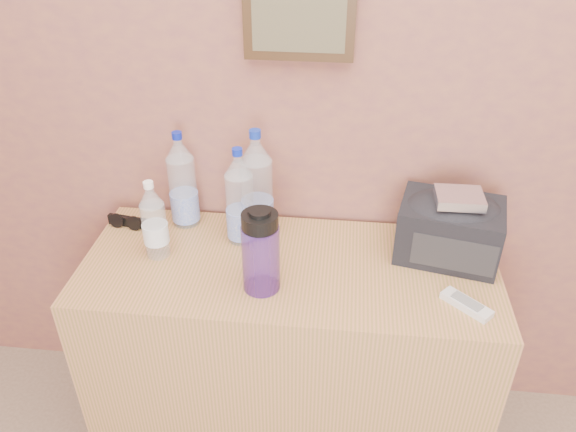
{
  "coord_description": "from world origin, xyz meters",
  "views": [
    {
      "loc": [
        -0.08,
        0.45,
        1.75
      ],
      "look_at": [
        -0.23,
        1.71,
        0.93
      ],
      "focal_mm": 35.0,
      "sensor_mm": 36.0,
      "label": 1
    }
  ],
  "objects_px": {
    "pet_large_a": "(183,184)",
    "pet_large_c": "(240,201)",
    "dresser": "(289,356)",
    "ac_remote": "(466,304)",
    "nalgene_bottle": "(261,251)",
    "sunglasses": "(128,221)",
    "toiletry_bag": "(450,227)",
    "foil_packet": "(459,198)",
    "pet_large_b": "(257,190)",
    "pet_small": "(154,224)"
  },
  "relations": [
    {
      "from": "dresser",
      "to": "toiletry_bag",
      "type": "xyz_separation_m",
      "value": [
        0.45,
        0.1,
        0.47
      ]
    },
    {
      "from": "pet_large_c",
      "to": "ac_remote",
      "type": "bearing_deg",
      "value": -20.8
    },
    {
      "from": "pet_large_b",
      "to": "nalgene_bottle",
      "type": "bearing_deg",
      "value": -78.97
    },
    {
      "from": "pet_large_a",
      "to": "nalgene_bottle",
      "type": "distance_m",
      "value": 0.41
    },
    {
      "from": "pet_large_b",
      "to": "foil_packet",
      "type": "xyz_separation_m",
      "value": [
        0.57,
        -0.07,
        0.05
      ]
    },
    {
      "from": "sunglasses",
      "to": "pet_large_c",
      "type": "bearing_deg",
      "value": 4.12
    },
    {
      "from": "nalgene_bottle",
      "to": "sunglasses",
      "type": "relative_size",
      "value": 1.89
    },
    {
      "from": "sunglasses",
      "to": "toiletry_bag",
      "type": "bearing_deg",
      "value": 6.23
    },
    {
      "from": "dresser",
      "to": "sunglasses",
      "type": "relative_size",
      "value": 9.23
    },
    {
      "from": "dresser",
      "to": "pet_small",
      "type": "xyz_separation_m",
      "value": [
        -0.39,
        0.01,
        0.48
      ]
    },
    {
      "from": "ac_remote",
      "to": "toiletry_bag",
      "type": "bearing_deg",
      "value": 139.08
    },
    {
      "from": "nalgene_bottle",
      "to": "ac_remote",
      "type": "distance_m",
      "value": 0.56
    },
    {
      "from": "dresser",
      "to": "foil_packet",
      "type": "bearing_deg",
      "value": 10.23
    },
    {
      "from": "pet_large_b",
      "to": "pet_large_a",
      "type": "bearing_deg",
      "value": 171.26
    },
    {
      "from": "pet_large_a",
      "to": "nalgene_bottle",
      "type": "bearing_deg",
      "value": -45.36
    },
    {
      "from": "nalgene_bottle",
      "to": "dresser",
      "type": "bearing_deg",
      "value": 59.26
    },
    {
      "from": "nalgene_bottle",
      "to": "ac_remote",
      "type": "bearing_deg",
      "value": -2.4
    },
    {
      "from": "nalgene_bottle",
      "to": "toiletry_bag",
      "type": "height_order",
      "value": "nalgene_bottle"
    },
    {
      "from": "dresser",
      "to": "pet_large_c",
      "type": "distance_m",
      "value": 0.55
    },
    {
      "from": "sunglasses",
      "to": "foil_packet",
      "type": "height_order",
      "value": "foil_packet"
    },
    {
      "from": "foil_packet",
      "to": "nalgene_bottle",
      "type": "bearing_deg",
      "value": -160.21
    },
    {
      "from": "dresser",
      "to": "sunglasses",
      "type": "height_order",
      "value": "sunglasses"
    },
    {
      "from": "dresser",
      "to": "ac_remote",
      "type": "xyz_separation_m",
      "value": [
        0.48,
        -0.13,
        0.39
      ]
    },
    {
      "from": "pet_large_a",
      "to": "ac_remote",
      "type": "relative_size",
      "value": 2.28
    },
    {
      "from": "pet_large_b",
      "to": "pet_small",
      "type": "xyz_separation_m",
      "value": [
        -0.28,
        -0.14,
        -0.05
      ]
    },
    {
      "from": "pet_small",
      "to": "sunglasses",
      "type": "xyz_separation_m",
      "value": [
        -0.14,
        0.13,
        -0.09
      ]
    },
    {
      "from": "pet_large_a",
      "to": "nalgene_bottle",
      "type": "height_order",
      "value": "pet_large_a"
    },
    {
      "from": "ac_remote",
      "to": "pet_large_a",
      "type": "bearing_deg",
      "value": -158.3
    },
    {
      "from": "pet_large_b",
      "to": "pet_large_c",
      "type": "xyz_separation_m",
      "value": [
        -0.05,
        -0.04,
        -0.02
      ]
    },
    {
      "from": "pet_large_c",
      "to": "sunglasses",
      "type": "bearing_deg",
      "value": 175.55
    },
    {
      "from": "pet_small",
      "to": "pet_large_c",
      "type": "bearing_deg",
      "value": 24.44
    },
    {
      "from": "dresser",
      "to": "foil_packet",
      "type": "height_order",
      "value": "foil_packet"
    },
    {
      "from": "foil_packet",
      "to": "dresser",
      "type": "bearing_deg",
      "value": -169.77
    },
    {
      "from": "dresser",
      "to": "pet_small",
      "type": "bearing_deg",
      "value": 178.52
    },
    {
      "from": "pet_large_c",
      "to": "pet_large_b",
      "type": "bearing_deg",
      "value": 38.14
    },
    {
      "from": "pet_large_a",
      "to": "nalgene_bottle",
      "type": "relative_size",
      "value": 1.27
    },
    {
      "from": "dresser",
      "to": "pet_large_c",
      "type": "relative_size",
      "value": 3.92
    },
    {
      "from": "pet_large_a",
      "to": "ac_remote",
      "type": "height_order",
      "value": "pet_large_a"
    },
    {
      "from": "toiletry_bag",
      "to": "ac_remote",
      "type": "bearing_deg",
      "value": -71.53
    },
    {
      "from": "pet_large_b",
      "to": "pet_large_c",
      "type": "height_order",
      "value": "pet_large_b"
    },
    {
      "from": "foil_packet",
      "to": "pet_large_c",
      "type": "bearing_deg",
      "value": 177.06
    },
    {
      "from": "pet_large_b",
      "to": "dresser",
      "type": "bearing_deg",
      "value": -53.3
    },
    {
      "from": "pet_large_b",
      "to": "foil_packet",
      "type": "distance_m",
      "value": 0.58
    },
    {
      "from": "pet_large_c",
      "to": "toiletry_bag",
      "type": "bearing_deg",
      "value": -1.06
    },
    {
      "from": "sunglasses",
      "to": "foil_packet",
      "type": "bearing_deg",
      "value": 5.06
    },
    {
      "from": "pet_large_c",
      "to": "sunglasses",
      "type": "xyz_separation_m",
      "value": [
        -0.37,
        0.03,
        -0.12
      ]
    },
    {
      "from": "dresser",
      "to": "ac_remote",
      "type": "relative_size",
      "value": 8.73
    },
    {
      "from": "pet_small",
      "to": "foil_packet",
      "type": "relative_size",
      "value": 1.91
    },
    {
      "from": "pet_large_b",
      "to": "ac_remote",
      "type": "relative_size",
      "value": 2.53
    },
    {
      "from": "pet_large_a",
      "to": "pet_large_c",
      "type": "relative_size",
      "value": 1.02
    }
  ]
}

